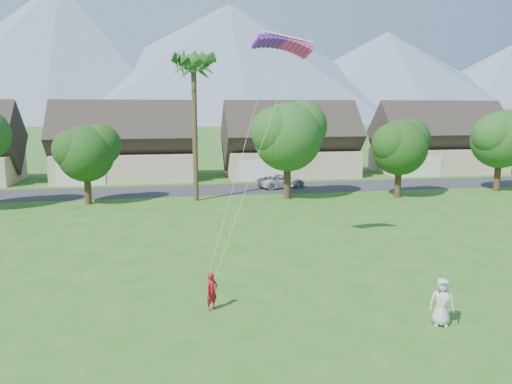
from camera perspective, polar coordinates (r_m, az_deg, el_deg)
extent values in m
plane|color=#2D6019|center=(17.06, 6.20, -18.45)|extent=(500.00, 500.00, 0.00)
cube|color=#2D2D30|center=(49.27, -4.89, 0.27)|extent=(90.00, 7.00, 0.01)
imported|color=#AC131E|center=(20.33, -5.07, -11.26)|extent=(0.67, 0.65, 1.55)
imported|color=beige|center=(20.12, 20.47, -11.69)|extent=(1.04, 0.86, 1.82)
imported|color=silver|center=(50.24, 2.94, 1.25)|extent=(5.27, 3.46, 1.35)
cone|color=slate|center=(280.35, -21.15, 14.57)|extent=(190.00, 190.00, 70.00)
cone|color=slate|center=(277.51, -3.03, 14.41)|extent=(240.00, 240.00, 62.00)
cone|color=slate|center=(301.75, 14.64, 12.59)|extent=(200.00, 200.00, 50.00)
cone|color=slate|center=(342.44, 27.12, 11.06)|extent=(180.00, 180.00, 45.00)
cube|color=beige|center=(57.97, -14.64, 2.90)|extent=(15.00, 8.00, 3.00)
cube|color=#382D28|center=(57.70, -14.78, 6.14)|extent=(15.75, 8.15, 8.15)
cube|color=silver|center=(54.53, -19.35, 1.83)|extent=(4.80, 0.12, 2.20)
cube|color=beige|center=(59.54, 3.93, 3.36)|extent=(15.00, 8.00, 3.00)
cube|color=#382D28|center=(59.27, 3.97, 6.52)|extent=(15.75, 8.15, 8.15)
cube|color=silver|center=(54.75, 0.68, 2.41)|extent=(4.80, 0.12, 2.20)
cube|color=beige|center=(66.71, 20.00, 3.48)|extent=(15.00, 8.00, 3.00)
cube|color=#382D28|center=(66.47, 20.17, 6.29)|extent=(15.75, 8.15, 8.15)
cube|color=silver|center=(61.19, 18.46, 2.68)|extent=(4.80, 0.12, 2.20)
cylinder|color=#47301C|center=(43.98, -18.65, 0.08)|extent=(0.56, 0.56, 2.18)
sphere|color=#214916|center=(43.60, -18.87, 4.14)|extent=(4.62, 4.62, 4.62)
cylinder|color=#47301C|center=(44.16, 3.58, 1.03)|extent=(0.62, 0.62, 2.82)
sphere|color=#214916|center=(43.73, 3.64, 6.28)|extent=(5.98, 5.98, 5.98)
cylinder|color=#47301C|center=(46.65, 15.90, 0.83)|extent=(0.58, 0.58, 2.30)
sphere|color=#214916|center=(46.28, 16.09, 4.88)|extent=(4.90, 4.90, 4.90)
cylinder|color=#47301C|center=(53.57, 25.85, 1.47)|extent=(0.60, 0.60, 2.56)
sphere|color=#214916|center=(53.23, 26.14, 5.39)|extent=(5.44, 5.44, 5.44)
cylinder|color=#4C3D26|center=(43.03, -7.00, 6.90)|extent=(0.44, 0.44, 12.00)
sphere|color=#286021|center=(43.19, -7.18, 15.28)|extent=(3.00, 3.00, 3.00)
cube|color=#6C18B9|center=(26.12, 1.45, 16.76)|extent=(1.64, 1.24, 0.50)
cube|color=#DC2993|center=(26.46, 4.76, 16.64)|extent=(1.64, 1.24, 0.50)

